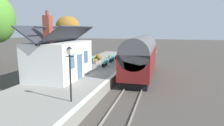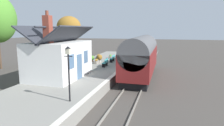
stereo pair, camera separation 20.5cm
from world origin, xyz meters
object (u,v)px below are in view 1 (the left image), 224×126
Objects in this scene: planter_under_sign at (110,56)px; planter_bench_right at (99,58)px; planter_bench_left at (80,62)px; station_sign_board at (118,55)px; bench_near_building at (105,62)px; planter_by_door at (98,56)px; planter_edge_near at (92,58)px; station_building at (60,58)px; planter_edge_far at (96,61)px; bench_by_lamp at (117,56)px; bench_mid_platform at (112,58)px; tree_mid_background at (68,27)px; lamp_post_platform at (70,63)px; train at (141,56)px; planter_corner_building at (121,59)px.

planter_bench_right is at bearing 174.69° from planter_under_sign.
station_sign_board is at bearing -77.63° from planter_bench_left.
planter_bench_right reaches higher than bench_near_building.
planter_by_door is at bearing 26.51° from bench_near_building.
planter_edge_near is at bearing 157.69° from planter_under_sign.
station_sign_board reaches higher than bench_near_building.
station_building is 7.64× the size of planter_edge_far.
planter_under_sign is at bearing 72.10° from bench_by_lamp.
planter_edge_near reaches higher than planter_under_sign.
planter_edge_near is at bearing 102.70° from bench_mid_platform.
station_sign_board is (-3.98, -3.97, 0.90)m from planter_by_door.
planter_bench_left is 8.67m from tree_mid_background.
planter_edge_near is at bearing -127.29° from tree_mid_background.
planter_bench_right is at bearing -123.91° from tree_mid_background.
bench_by_lamp reaches higher than planter_under_sign.
bench_by_lamp reaches higher than planter_edge_near.
bench_mid_platform is 3.14m from planter_under_sign.
bench_by_lamp and bench_mid_platform have the same top height.
station_building is 7.01× the size of planter_bench_left.
tree_mid_background is at bearing 56.09° from planter_bench_right.
planter_edge_near is (-2.99, -0.21, 0.14)m from planter_by_door.
planter_edge_near is (1.13, 0.97, 0.15)m from planter_edge_far.
planter_bench_left is at bearing 159.33° from planter_edge_near.
planter_by_door is at bearing 16.05° from planter_edge_far.
lamp_post_platform is at bearing -175.98° from bench_by_lamp.
bench_mid_platform is at bearing 47.59° from train.
bench_mid_platform is 2.25× the size of planter_corner_building.
planter_under_sign is (11.96, -1.18, -1.41)m from station_building.
bench_mid_platform is 3.69m from planter_by_door.
station_building reaches higher than planter_bench_left.
bench_near_building is 3.80m from planter_edge_near.
bench_near_building is at bearing 147.44° from station_sign_board.
planter_under_sign is (6.67, 5.23, -1.11)m from train.
planter_by_door is at bearing 92.03° from bench_by_lamp.
tree_mid_background is at bearing 27.49° from lamp_post_platform.
lamp_post_platform is (-11.62, -4.61, 2.01)m from planter_bench_left.
planter_edge_far is 4.65m from planter_under_sign.
planter_edge_near is (1.98, -0.75, 0.13)m from planter_bench_left.
planter_bench_right is at bearing 62.46° from train.
planter_bench_right is at bearing 74.65° from station_sign_board.
planter_edge_near reaches higher than planter_bench_left.
tree_mid_background reaches higher than lamp_post_platform.
tree_mid_background is (0.96, 8.01, 4.05)m from bench_by_lamp.
bench_near_building is 2.19m from station_sign_board.
train is at bearing -117.54° from planter_bench_right.
planter_corner_building is at bearing -13.50° from bench_near_building.
station_sign_board is at bearing 53.20° from train.
bench_mid_platform is (3.75, 4.10, -0.90)m from train.
lamp_post_platform reaches higher than bench_near_building.
train is 17.06× the size of planter_corner_building.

